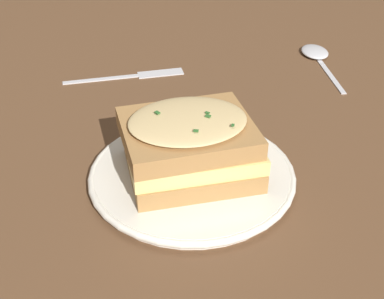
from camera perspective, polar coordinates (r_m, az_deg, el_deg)
ground_plane at (r=0.64m, az=2.36°, el=-2.52°), size 2.40×2.40×0.00m
dinner_plate at (r=0.62m, az=-0.00°, el=-2.76°), size 0.24×0.24×0.01m
sandwich at (r=0.59m, az=-0.19°, el=0.45°), size 0.14×0.16×0.07m
fork at (r=0.86m, az=-5.73°, el=7.92°), size 0.04×0.19×0.00m
spoon at (r=0.94m, az=13.14°, el=9.87°), size 0.18×0.04×0.01m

